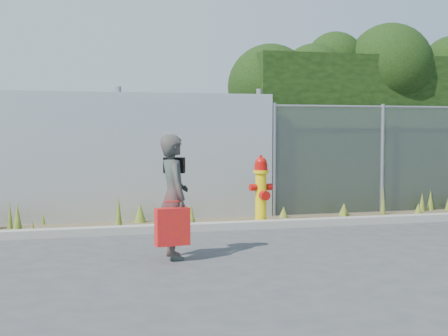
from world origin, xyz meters
TOP-DOWN VIEW (x-y plane):
  - ground at (0.00, 0.00)m, footprint 80.00×80.00m
  - curb at (0.00, 1.80)m, footprint 16.00×0.22m
  - weed_strip at (-0.66, 2.48)m, footprint 16.00×1.25m
  - corrugated_fence at (-3.25, 3.01)m, footprint 8.50×0.21m
  - chainlink_fence at (4.25, 3.00)m, footprint 6.50×0.07m
  - hedge at (4.32, 4.01)m, footprint 7.70×1.94m
  - fire_hydrant at (0.50, 2.07)m, footprint 0.39×0.35m
  - woman at (-1.33, -0.11)m, footprint 0.40×0.58m
  - red_tote_bag at (-1.39, -0.34)m, footprint 0.40×0.15m
  - black_shoulder_bag at (-1.30, 0.03)m, footprint 0.26×0.11m

SIDE VIEW (x-z plane):
  - ground at x=0.00m, z-range 0.00..0.00m
  - curb at x=0.00m, z-range 0.00..0.12m
  - weed_strip at x=-0.66m, z-range -0.16..0.38m
  - red_tote_bag at x=-1.39m, z-range 0.16..0.69m
  - fire_hydrant at x=0.50m, z-range -0.02..1.14m
  - woman at x=-1.33m, z-range 0.00..1.52m
  - chainlink_fence at x=4.25m, z-range 0.01..2.06m
  - corrugated_fence at x=-3.25m, z-range -0.05..2.25m
  - black_shoulder_bag at x=-1.30m, z-range 1.04..1.23m
  - hedge at x=4.32m, z-range 0.12..3.82m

